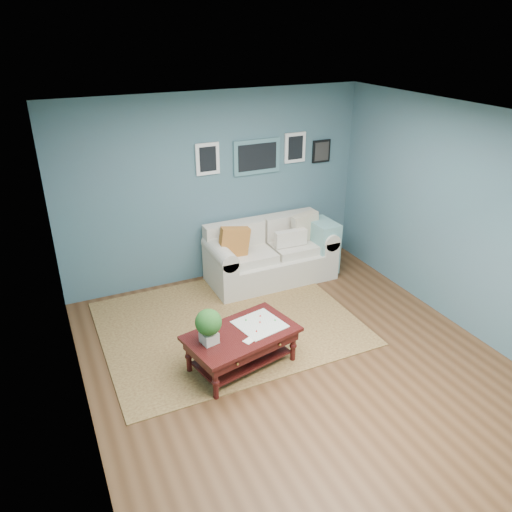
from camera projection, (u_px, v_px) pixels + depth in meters
room_shell at (302, 254)px, 5.10m from camera, size 5.00×5.02×2.70m
area_rug at (228, 323)px, 6.40m from camera, size 3.12×2.50×0.01m
loveseat at (275, 253)px, 7.40m from camera, size 1.89×0.86×0.97m
coffee_table at (236, 340)px, 5.44m from camera, size 1.32×0.94×0.84m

